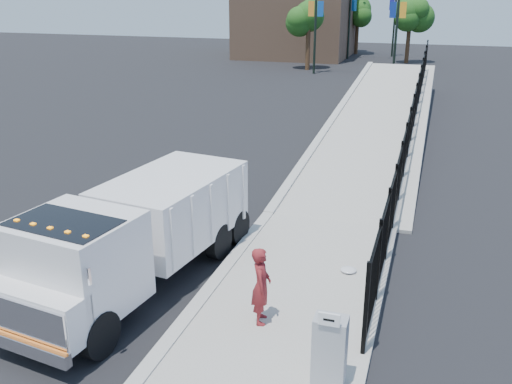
% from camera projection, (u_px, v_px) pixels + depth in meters
% --- Properties ---
extents(ground, '(120.00, 120.00, 0.00)m').
position_uv_depth(ground, '(220.00, 280.00, 13.24)').
color(ground, black).
rests_on(ground, ground).
extents(sidewalk, '(3.55, 12.00, 0.12)m').
position_uv_depth(sidewalk, '(277.00, 340.00, 10.88)').
color(sidewalk, '#9E998E').
rests_on(sidewalk, ground).
extents(curb, '(0.30, 12.00, 0.16)m').
position_uv_depth(curb, '(184.00, 322.00, 11.42)').
color(curb, '#ADAAA3').
rests_on(curb, ground).
extents(ramp, '(3.95, 24.06, 3.19)m').
position_uv_depth(ramp, '(383.00, 130.00, 26.97)').
color(ramp, '#9E998E').
rests_on(ramp, ground).
extents(iron_fence, '(0.10, 28.00, 1.80)m').
position_uv_depth(iron_fence, '(411.00, 133.00, 22.68)').
color(iron_fence, black).
rests_on(iron_fence, ground).
extents(truck, '(3.15, 7.15, 2.37)m').
position_uv_depth(truck, '(133.00, 233.00, 12.47)').
color(truck, black).
rests_on(truck, ground).
extents(worker, '(0.51, 0.66, 1.60)m').
position_uv_depth(worker, '(261.00, 286.00, 11.12)').
color(worker, maroon).
rests_on(worker, sidewalk).
extents(utility_cabinet, '(0.55, 0.40, 1.25)m').
position_uv_depth(utility_cabinet, '(330.00, 351.00, 9.42)').
color(utility_cabinet, gray).
rests_on(utility_cabinet, sidewalk).
extents(arrow_sign, '(0.35, 0.04, 0.22)m').
position_uv_depth(arrow_sign, '(329.00, 319.00, 8.97)').
color(arrow_sign, white).
rests_on(arrow_sign, utility_cabinet).
extents(debris, '(0.38, 0.38, 0.09)m').
position_uv_depth(debris, '(348.00, 270.00, 13.33)').
color(debris, silver).
rests_on(debris, sidewalk).
extents(light_pole_0, '(3.77, 0.22, 8.00)m').
position_uv_depth(light_pole_0, '(320.00, 15.00, 42.58)').
color(light_pole_0, black).
rests_on(light_pole_0, ground).
extents(light_pole_1, '(3.78, 0.22, 8.00)m').
position_uv_depth(light_pole_1, '(393.00, 16.00, 40.67)').
color(light_pole_1, black).
rests_on(light_pole_1, ground).
extents(light_pole_2, '(3.77, 0.22, 8.00)m').
position_uv_depth(light_pole_2, '(353.00, 10.00, 51.60)').
color(light_pole_2, black).
rests_on(light_pole_2, ground).
extents(light_pole_3, '(3.77, 0.22, 8.00)m').
position_uv_depth(light_pole_3, '(392.00, 9.00, 53.37)').
color(light_pole_3, black).
rests_on(light_pole_3, ground).
extents(tree_0, '(2.47, 2.47, 5.23)m').
position_uv_depth(tree_0, '(309.00, 19.00, 44.79)').
color(tree_0, '#382314').
rests_on(tree_0, ground).
extents(tree_1, '(2.31, 2.31, 5.16)m').
position_uv_depth(tree_1, '(410.00, 17.00, 48.88)').
color(tree_1, '#382314').
rests_on(tree_1, ground).
extents(tree_2, '(2.49, 2.49, 5.25)m').
position_uv_depth(tree_2, '(358.00, 13.00, 55.58)').
color(tree_2, '#382314').
rests_on(tree_2, ground).
extents(building, '(10.00, 10.00, 8.00)m').
position_uv_depth(building, '(297.00, 13.00, 53.86)').
color(building, '#8C664C').
rests_on(building, ground).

